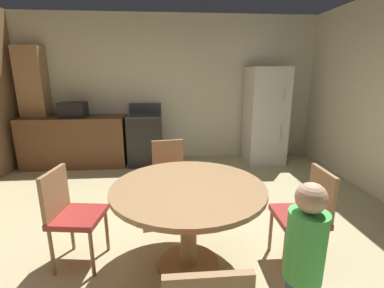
% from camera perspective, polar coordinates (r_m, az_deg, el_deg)
% --- Properties ---
extents(ground_plane, '(14.00, 14.00, 0.00)m').
position_cam_1_polar(ground_plane, '(2.87, -3.83, -20.49)').
color(ground_plane, tan).
extents(wall_back, '(5.86, 0.12, 2.70)m').
position_cam_1_polar(wall_back, '(5.31, -4.64, 11.45)').
color(wall_back, beige).
rests_on(wall_back, ground).
extents(kitchen_counter, '(1.80, 0.60, 0.90)m').
position_cam_1_polar(kitchen_counter, '(5.34, -23.33, 0.50)').
color(kitchen_counter, brown).
rests_on(kitchen_counter, ground).
extents(pantry_column, '(0.44, 0.36, 2.10)m').
position_cam_1_polar(pantry_column, '(5.66, -29.97, 6.69)').
color(pantry_column, '#9E754C').
rests_on(pantry_column, ground).
extents(oven_range, '(0.60, 0.60, 1.10)m').
position_cam_1_polar(oven_range, '(5.07, -9.84, 1.02)').
color(oven_range, black).
rests_on(oven_range, ground).
extents(refrigerator, '(0.68, 0.68, 1.76)m').
position_cam_1_polar(refrigerator, '(5.22, 15.17, 5.74)').
color(refrigerator, silver).
rests_on(refrigerator, ground).
extents(microwave, '(0.44, 0.32, 0.26)m').
position_cam_1_polar(microwave, '(5.23, -23.83, 6.68)').
color(microwave, black).
rests_on(microwave, kitchen_counter).
extents(dining_table, '(1.27, 1.27, 0.76)m').
position_cam_1_polar(dining_table, '(2.30, -0.75, -12.30)').
color(dining_table, '#9E754C').
rests_on(dining_table, ground).
extents(chair_west, '(0.45, 0.45, 0.87)m').
position_cam_1_polar(chair_west, '(2.62, -24.34, -12.79)').
color(chair_west, '#9E754C').
rests_on(chair_west, ground).
extents(chair_east, '(0.41, 0.41, 0.87)m').
position_cam_1_polar(chair_east, '(2.60, 23.05, -12.84)').
color(chair_east, '#9E754C').
rests_on(chair_east, ground).
extents(chair_north, '(0.46, 0.46, 0.87)m').
position_cam_1_polar(chair_north, '(3.26, -4.75, -5.96)').
color(chair_north, '#9E754C').
rests_on(chair_north, ground).
extents(person_child, '(0.31, 0.31, 1.09)m').
position_cam_1_polar(person_child, '(1.82, 22.37, -22.65)').
color(person_child, '#3D4C84').
rests_on(person_child, ground).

